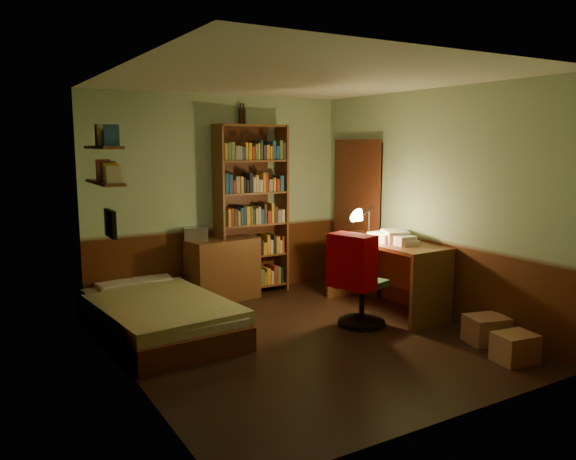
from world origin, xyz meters
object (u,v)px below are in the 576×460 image
bed (157,303)px  dresser (223,269)px  bookshelf (251,211)px  cardboard_box_a (515,348)px  cardboard_box_b (486,329)px  desk_lamp (369,219)px  office_chair (362,280)px  mini_stereo (196,233)px  desk (385,275)px

bed → dresser: (1.11, 0.79, 0.08)m
dresser → bookshelf: bearing=3.8°
dresser → cardboard_box_a: size_ratio=2.48×
dresser → cardboard_box_b: bearing=-66.5°
dresser → desk_lamp: 1.99m
bookshelf → office_chair: bookshelf is taller
bed → cardboard_box_b: 3.41m
bed → office_chair: size_ratio=2.08×
bed → dresser: 1.37m
bookshelf → office_chair: 1.96m
cardboard_box_a → desk_lamp: bearing=94.4°
dresser → cardboard_box_a: 3.60m
desk_lamp → office_chair: desk_lamp is taller
mini_stereo → cardboard_box_b: mini_stereo is taller
bookshelf → desk: (1.03, -1.50, -0.69)m
bookshelf → cardboard_box_a: 3.65m
bookshelf → desk: 1.95m
cardboard_box_a → cardboard_box_b: size_ratio=0.93×
bookshelf → desk_lamp: bookshelf is taller
bed → desk_lamp: (2.41, -0.53, 0.80)m
bookshelf → cardboard_box_a: bookshelf is taller
dresser → desk: desk is taller
desk_lamp → dresser: bearing=134.1°
desk_lamp → cardboard_box_a: desk_lamp is taller
desk → desk_lamp: 0.72m
bookshelf → desk_lamp: 1.64m
bookshelf → cardboard_box_b: size_ratio=5.78×
bed → bookshelf: size_ratio=0.96×
desk → cardboard_box_b: (0.14, -1.39, -0.29)m
bed → dresser: size_ratio=2.41×
dresser → office_chair: size_ratio=0.87×
desk → cardboard_box_a: size_ratio=4.43×
dresser → cardboard_box_b: size_ratio=2.30×
dresser → office_chair: (0.90, -1.73, 0.12)m
desk → cardboard_box_a: desk is taller
office_chair → mini_stereo: bearing=106.1°
cardboard_box_a → cardboard_box_b: cardboard_box_b is taller
bookshelf → bed: bearing=-154.6°
bed → cardboard_box_a: bed is taller
desk_lamp → cardboard_box_b: 1.81m
desk → desk_lamp: size_ratio=3.00×
bed → cardboard_box_a: size_ratio=5.98×
desk → office_chair: 0.67m
mini_stereo → desk_lamp: 2.17m
dresser → cardboard_box_a: dresser is taller
dresser → office_chair: 1.95m
bookshelf → desk_lamp: size_ratio=4.22×
desk → office_chair: size_ratio=1.54×
desk_lamp → office_chair: (-0.40, -0.40, -0.60)m
bed → office_chair: office_chair is taller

